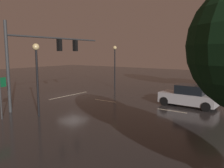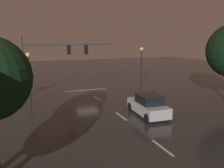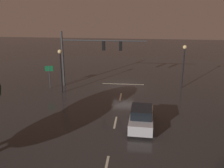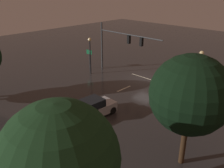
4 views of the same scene
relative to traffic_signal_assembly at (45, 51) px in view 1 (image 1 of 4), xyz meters
The scene contains 10 objects.
ground_plane 5.72m from the traffic_signal_assembly, 168.10° to the right, with size 80.00×80.00×0.00m, color #2D2B2B.
traffic_signal_assembly is the anchor object (origin of this frame).
lane_dash_far 6.52m from the traffic_signal_assembly, 139.12° to the left, with size 2.20×0.16×0.01m, color beige.
lane_dash_mid 10.82m from the traffic_signal_assembly, 111.96° to the left, with size 2.20×0.16×0.01m, color beige.
stop_bar 5.79m from the traffic_signal_assembly, 162.27° to the right, with size 5.00×0.16×0.01m, color beige.
car_approaching 11.89m from the traffic_signal_assembly, 120.84° to the left, with size 2.08×4.44×1.70m.
street_lamp_left_kerb 10.52m from the traffic_signal_assembly, behind, with size 0.44×0.44×4.94m.
street_lamp_right_kerb 3.84m from the traffic_signal_assembly, 43.24° to the left, with size 0.44×0.44×4.75m.
route_sign 5.21m from the traffic_signal_assembly, 15.08° to the left, with size 0.90×0.21×2.68m.
tree_left_far 17.37m from the traffic_signal_assembly, 146.41° to the left, with size 4.86×4.86×7.37m.
Camera 1 is at (15.70, 15.79, 4.19)m, focal length 36.89 mm.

